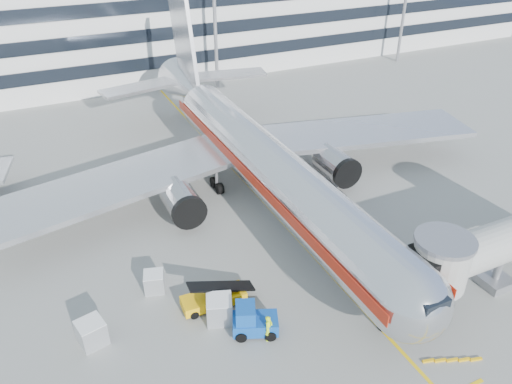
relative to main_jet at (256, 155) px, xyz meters
name	(u,v)px	position (x,y,z in m)	size (l,w,h in m)	color
ground	(319,262)	(0.00, -11.72, -4.23)	(180.00, 180.00, 0.00)	gray
lead_in_line	(264,202)	(0.00, -1.72, -4.23)	(0.25, 70.00, 0.01)	yellow
main_jet	(256,155)	(0.00, 0.00, 0.00)	(50.95, 48.70, 16.06)	silver
terminal	(134,20)	(0.00, 46.23, 3.57)	(150.00, 24.25, 15.60)	silver
belt_loader	(214,298)	(-9.38, -12.66, -3.58)	(4.84, 1.92, 2.30)	#FFB80A
baggage_tug	(252,321)	(-7.97, -16.15, -3.25)	(3.45, 2.82, 2.26)	#0E459E
cargo_container_left	(154,282)	(-12.75, -9.30, -3.47)	(1.78, 1.78, 1.53)	silver
cargo_container_right	(92,333)	(-17.80, -12.52, -3.35)	(1.98, 1.98, 1.76)	silver
cargo_container_front	(219,309)	(-9.52, -14.16, -3.31)	(2.21, 2.21, 1.84)	silver
ramp_worker	(269,328)	(-7.28, -17.22, -3.25)	(0.72, 0.47, 1.97)	#D2FF1A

